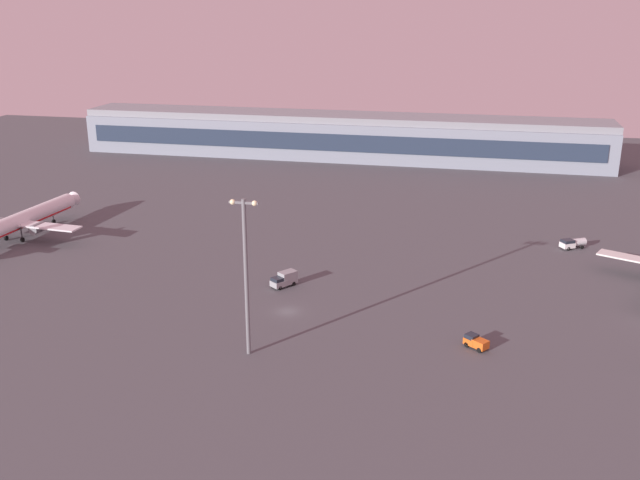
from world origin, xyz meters
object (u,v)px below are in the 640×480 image
airplane_mid_apron (18,222)px  catering_truck (284,279)px  cargo_loader (476,342)px  apron_light_east (246,268)px  fuel_truck (572,243)px

airplane_mid_apron → catering_truck: (72.52, -15.83, -2.77)m
catering_truck → cargo_loader: bearing=-170.0°
airplane_mid_apron → apron_light_east: 88.07m
apron_light_east → fuel_truck: bearing=49.0°
fuel_truck → catering_truck: 71.72m
airplane_mid_apron → cargo_loader: bearing=-13.0°
catering_truck → cargo_loader: catering_truck is taller
airplane_mid_apron → fuel_truck: bearing=14.1°
fuel_truck → airplane_mid_apron: bearing=69.0°
catering_truck → airplane_mid_apron: bearing=24.5°
catering_truck → fuel_truck: bearing=-111.3°
fuel_truck → apron_light_east: 90.91m
cargo_loader → apron_light_east: bearing=142.6°
apron_light_east → airplane_mid_apron: bearing=148.4°
airplane_mid_apron → cargo_loader: 117.13m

